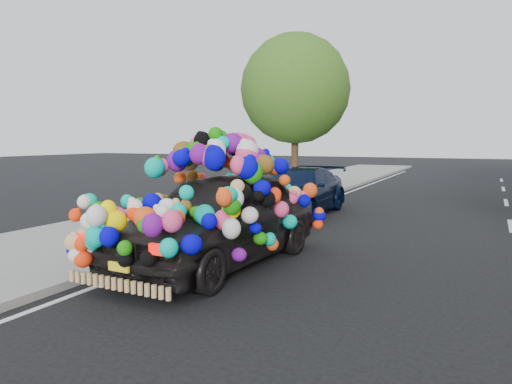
# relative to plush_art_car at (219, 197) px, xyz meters

# --- Properties ---
(ground) EXTENTS (100.00, 100.00, 0.00)m
(ground) POSITION_rel_plush_art_car_xyz_m (1.05, 1.29, -1.15)
(ground) COLOR black
(ground) RESTS_ON ground
(sidewalk) EXTENTS (4.00, 60.00, 0.12)m
(sidewalk) POSITION_rel_plush_art_car_xyz_m (-3.25, 1.29, -1.09)
(sidewalk) COLOR gray
(sidewalk) RESTS_ON ground
(kerb) EXTENTS (0.15, 60.00, 0.13)m
(kerb) POSITION_rel_plush_art_car_xyz_m (-1.30, 1.29, -1.09)
(kerb) COLOR gray
(kerb) RESTS_ON ground
(tree_near_sidewalk) EXTENTS (4.20, 4.20, 6.13)m
(tree_near_sidewalk) POSITION_rel_plush_art_car_xyz_m (-2.75, 10.79, 2.87)
(tree_near_sidewalk) COLOR #332114
(tree_near_sidewalk) RESTS_ON ground
(plush_art_car) EXTENTS (2.56, 5.00, 2.24)m
(plush_art_car) POSITION_rel_plush_art_car_xyz_m (0.00, 0.00, 0.00)
(plush_art_car) COLOR black
(plush_art_car) RESTS_ON ground
(navy_sedan) EXTENTS (1.88, 4.55, 1.31)m
(navy_sedan) POSITION_rel_plush_art_car_xyz_m (-0.74, 5.79, -0.49)
(navy_sedan) COLOR black
(navy_sedan) RESTS_ON ground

